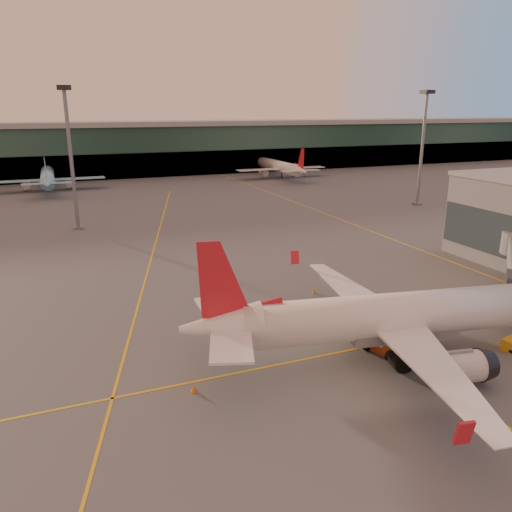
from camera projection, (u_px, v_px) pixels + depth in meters
name	position (u px, v px, depth m)	size (l,w,h in m)	color
ground	(373.00, 378.00, 41.96)	(600.00, 600.00, 0.00)	#4C4F54
taxi_markings	(170.00, 251.00, 78.90)	(100.12, 173.00, 0.01)	gold
terminal	(126.00, 149.00, 165.55)	(400.00, 20.00, 17.60)	#19382D
mast_west_near	(70.00, 148.00, 89.25)	(2.40, 2.40, 25.60)	slate
mast_east_near	(423.00, 140.00, 112.53)	(2.40, 2.40, 25.60)	slate
main_airplane	(400.00, 317.00, 44.77)	(38.61, 35.04, 11.70)	white
catering_truck	(390.00, 325.00, 46.07)	(6.35, 4.33, 4.53)	#9E3A16
gpu_cart	(511.00, 344.00, 46.78)	(2.05, 1.53, 1.08)	gold
cone_tail	(194.00, 388.00, 39.84)	(0.50, 0.50, 0.64)	orange
cone_wing_left	(314.00, 291.00, 61.00)	(0.48, 0.48, 0.61)	orange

